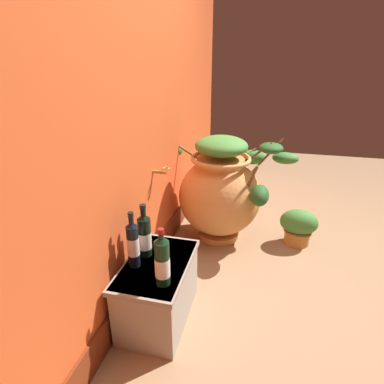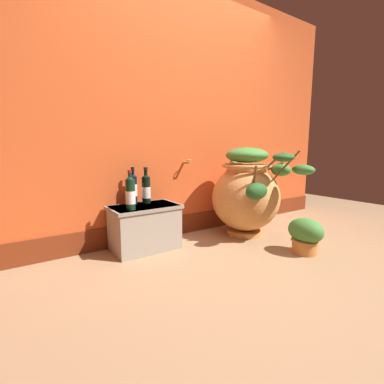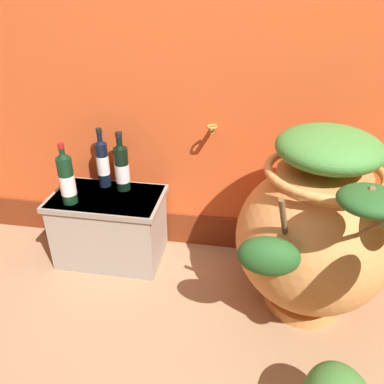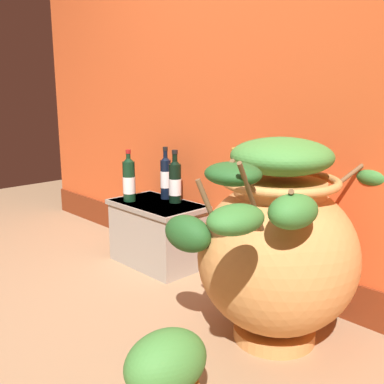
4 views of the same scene
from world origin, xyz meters
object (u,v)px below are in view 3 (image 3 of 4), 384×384
(terracotta_urn, at_px, (316,228))
(wine_bottle_left, at_px, (67,178))
(wine_bottle_middle, at_px, (103,162))
(wine_bottle_right, at_px, (122,166))

(terracotta_urn, height_order, wine_bottle_left, terracotta_urn)
(wine_bottle_left, bearing_deg, wine_bottle_middle, 61.73)
(terracotta_urn, xyz_separation_m, wine_bottle_left, (-1.25, 0.11, 0.10))
(terracotta_urn, height_order, wine_bottle_middle, terracotta_urn)
(terracotta_urn, relative_size, wine_bottle_right, 3.69)
(wine_bottle_middle, bearing_deg, terracotta_urn, -15.82)
(wine_bottle_left, height_order, wine_bottle_right, wine_bottle_right)
(wine_bottle_middle, bearing_deg, wine_bottle_right, -10.76)
(terracotta_urn, distance_m, wine_bottle_right, 1.06)
(wine_bottle_left, height_order, wine_bottle_middle, wine_bottle_middle)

